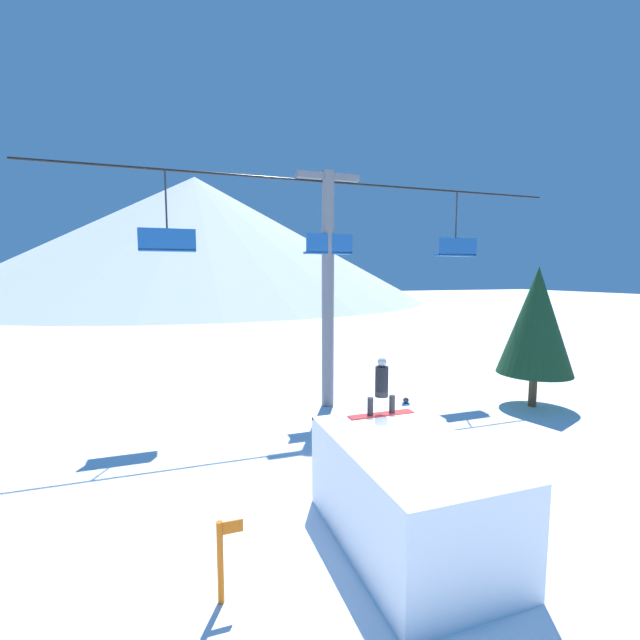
% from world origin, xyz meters
% --- Properties ---
extents(ground_plane, '(220.00, 220.00, 0.00)m').
position_xyz_m(ground_plane, '(0.00, 0.00, 0.00)').
color(ground_plane, white).
extents(mountain_ridge, '(87.56, 87.56, 23.91)m').
position_xyz_m(mountain_ridge, '(0.00, 81.47, 11.96)').
color(mountain_ridge, silver).
rests_on(mountain_ridge, ground_plane).
extents(snow_ramp, '(2.46, 4.07, 1.95)m').
position_xyz_m(snow_ramp, '(-0.79, -0.48, 0.98)').
color(snow_ramp, white).
rests_on(snow_ramp, ground_plane).
extents(snowboarder, '(1.54, 0.29, 1.31)m').
position_xyz_m(snowboarder, '(-0.52, 1.16, 2.58)').
color(snowboarder, '#B22D2D').
rests_on(snowboarder, snow_ramp).
extents(chairlift, '(20.00, 0.47, 8.87)m').
position_xyz_m(chairlift, '(0.74, 8.05, 5.17)').
color(chairlift, slate).
rests_on(chairlift, ground_plane).
extents(pine_tree_near, '(2.73, 2.73, 5.37)m').
position_xyz_m(pine_tree_near, '(8.17, 5.38, 3.32)').
color(pine_tree_near, '#4C3823').
rests_on(pine_tree_near, ground_plane).
extents(trail_marker, '(0.41, 0.10, 1.32)m').
position_xyz_m(trail_marker, '(-4.26, -0.83, 0.71)').
color(trail_marker, orange).
rests_on(trail_marker, ground_plane).
extents(distant_skier, '(0.24, 0.24, 1.23)m').
position_xyz_m(distant_skier, '(1.99, 4.34, 0.67)').
color(distant_skier, black).
rests_on(distant_skier, ground_plane).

